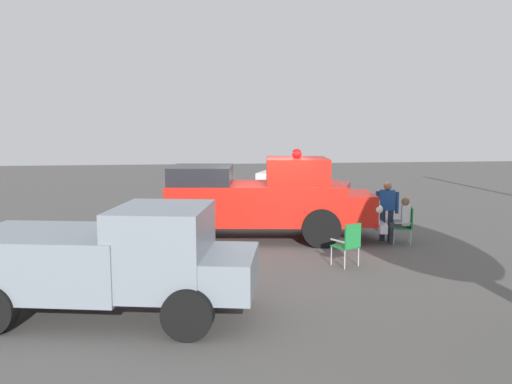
# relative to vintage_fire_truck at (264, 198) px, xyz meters

# --- Properties ---
(ground_plane) EXTENTS (60.00, 60.00, 0.00)m
(ground_plane) POSITION_rel_vintage_fire_truck_xyz_m (-0.55, 0.02, -1.20)
(ground_plane) COLOR #514F4C
(vintage_fire_truck) EXTENTS (3.06, 6.19, 2.59)m
(vintage_fire_truck) POSITION_rel_vintage_fire_truck_xyz_m (0.00, 0.00, 0.00)
(vintage_fire_truck) COLOR black
(vintage_fire_truck) RESTS_ON ground
(classic_hot_rod) EXTENTS (3.39, 4.74, 1.46)m
(classic_hot_rod) POSITION_rel_vintage_fire_truck_xyz_m (4.93, -1.84, -0.45)
(classic_hot_rod) COLOR black
(classic_hot_rod) RESTS_ON ground
(parked_pickup) EXTENTS (2.80, 5.07, 1.90)m
(parked_pickup) POSITION_rel_vintage_fire_truck_xyz_m (-5.60, 3.42, -0.21)
(parked_pickup) COLOR black
(parked_pickup) RESTS_ON ground
(lawn_chair_near_truck) EXTENTS (0.63, 0.63, 1.02)m
(lawn_chair_near_truck) POSITION_rel_vintage_fire_truck_xyz_m (-1.14, -3.78, -0.61)
(lawn_chair_near_truck) COLOR #B7BABF
(lawn_chair_near_truck) RESTS_ON ground
(lawn_chair_by_car) EXTENTS (0.67, 0.66, 1.02)m
(lawn_chair_by_car) POSITION_rel_vintage_fire_truck_xyz_m (-3.15, -1.51, -0.61)
(lawn_chair_by_car) COLOR #B7BABF
(lawn_chair_by_car) RESTS_ON ground
(lawn_chair_spare) EXTENTS (0.66, 0.66, 1.02)m
(lawn_chair_spare) POSITION_rel_vintage_fire_truck_xyz_m (4.51, 1.13, -0.61)
(lawn_chair_spare) COLOR #B7BABF
(lawn_chair_spare) RESTS_ON ground
(spectator_seated) EXTENTS (0.52, 0.62, 1.29)m
(spectator_seated) POSITION_rel_vintage_fire_truck_xyz_m (-1.09, -3.65, -0.50)
(spectator_seated) COLOR #383842
(spectator_seated) RESTS_ON ground
(spectator_standing) EXTENTS (0.41, 0.62, 1.68)m
(spectator_standing) POSITION_rel_vintage_fire_truck_xyz_m (-0.66, -3.39, -0.23)
(spectator_standing) COLOR #2D334C
(spectator_standing) RESTS_ON ground
(traffic_cone) EXTENTS (0.40, 0.40, 0.64)m
(traffic_cone) POSITION_rel_vintage_fire_truck_xyz_m (-3.14, 1.89, -0.89)
(traffic_cone) COLOR orange
(traffic_cone) RESTS_ON ground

